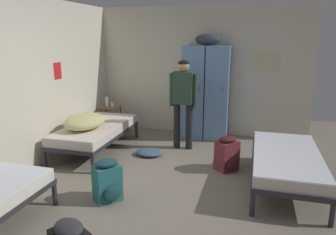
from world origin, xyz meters
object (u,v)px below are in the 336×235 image
bed_left_rear (96,130)px  water_bottle (107,101)px  bed_right (286,160)px  bedding_heap (85,121)px  locker_bank (206,90)px  lotion_bottle (112,104)px  clothes_pile_denim (149,152)px  person_traveler (183,96)px  shelf_unit (111,116)px  backpack_maroon (227,154)px  backpack_teal (108,181)px

bed_left_rear → water_bottle: (-0.33, 1.17, 0.30)m
bed_right → bedding_heap: bearing=174.3°
locker_bank → lotion_bottle: bearing=-173.1°
bed_right → clothes_pile_denim: (-2.19, 0.60, -0.33)m
bed_right → bed_left_rear: bearing=169.8°
locker_bank → lotion_bottle: 1.99m
bedding_heap → person_traveler: bearing=27.6°
bed_right → shelf_unit: bearing=153.3°
bed_left_rear → backpack_maroon: backpack_maroon is taller
person_traveler → backpack_maroon: (0.89, -0.80, -0.72)m
locker_bank → backpack_teal: 3.13m
bed_left_rear → person_traveler: size_ratio=1.17×
bed_left_rear → clothes_pile_denim: (1.00, 0.03, -0.33)m
backpack_teal → bed_right: bearing=25.3°
lotion_bottle → clothes_pile_denim: (1.18, -1.08, -0.58)m
bed_left_rear → locker_bank: bearing=37.3°
bedding_heap → lotion_bottle: bearing=94.9°
locker_bank → bedding_heap: 2.45m
shelf_unit → backpack_teal: (1.25, -2.75, -0.09)m
shelf_unit → person_traveler: size_ratio=0.35×
locker_bank → lotion_bottle: (-1.94, -0.23, -0.33)m
locker_bank → water_bottle: (-2.09, -0.17, -0.29)m
backpack_teal → locker_bank: bearing=75.5°
bed_left_rear → bedding_heap: size_ratio=2.23×
backpack_maroon → lotion_bottle: bearing=152.0°
locker_bank → clothes_pile_denim: 1.78m
person_traveler → backpack_teal: bearing=-102.3°
bed_right → water_bottle: (-3.51, 1.74, 0.30)m
water_bottle → backpack_maroon: (2.69, -1.41, -0.42)m
bedding_heap → clothes_pile_denim: (1.06, 0.28, -0.56)m
person_traveler → backpack_maroon: 1.39m
person_traveler → backpack_teal: 2.32m
bed_right → clothes_pile_denim: bearing=164.5°
locker_bank → clothes_pile_denim: locker_bank is taller
shelf_unit → bedding_heap: size_ratio=0.67×
shelf_unit → water_bottle: 0.34m
locker_bank → bed_right: 2.46m
bedding_heap → backpack_teal: size_ratio=1.55×
shelf_unit → water_bottle: bearing=166.0°
locker_bank → bed_right: bearing=-53.5°
bedding_heap → backpack_teal: bedding_heap is taller
backpack_teal → lotion_bottle: bearing=113.5°
shelf_unit → backpack_maroon: shelf_unit is taller
backpack_teal → backpack_maroon: bearing=45.1°
person_traveler → bedding_heap: bearing=-152.4°
locker_bank → bed_left_rear: locker_bank is taller
bed_left_rear → water_bottle: water_bottle is taller
water_bottle → backpack_maroon: 3.07m
water_bottle → backpack_maroon: water_bottle is taller
water_bottle → bed_right: bearing=-26.4°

